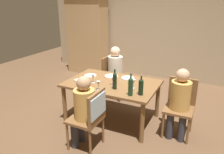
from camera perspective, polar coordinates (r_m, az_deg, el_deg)
name	(u,v)px	position (r m, az deg, el deg)	size (l,w,h in m)	color
ground_plane	(112,119)	(4.18, 0.00, -10.67)	(10.00, 10.00, 0.00)	brown
rear_room_partition	(156,28)	(6.22, 11.21, 12.24)	(6.40, 0.12, 2.70)	tan
armoire_cabinet	(87,35)	(6.59, -6.35, 10.66)	(1.18, 0.62, 2.18)	tan
dining_table	(112,87)	(3.90, 0.00, -2.51)	(1.58, 1.03, 0.72)	brown
chair_near	(92,113)	(3.15, -5.12, -9.16)	(0.46, 0.44, 0.92)	brown
chair_right_end	(180,103)	(3.71, 17.21, -6.42)	(0.44, 0.44, 0.92)	brown
chair_far_left	(112,74)	(4.87, -0.11, 0.75)	(0.44, 0.44, 0.92)	brown
person_woman_host	(83,107)	(3.20, -7.48, -7.74)	(0.34, 0.30, 1.12)	#33333D
person_man_bearded	(180,99)	(3.56, 17.10, -5.42)	(0.30, 0.35, 1.13)	#33333D
person_man_guest	(116,69)	(4.78, 1.11, 2.05)	(0.36, 0.32, 1.16)	#33333D
wine_bottle_tall_green	(131,86)	(3.31, 4.82, -2.35)	(0.07, 0.07, 0.35)	#19381E
wine_bottle_dark_red	(115,80)	(3.54, 0.71, -0.88)	(0.07, 0.07, 0.33)	black
wine_bottle_short_olive	(141,86)	(3.36, 7.48, -2.43)	(0.08, 0.08, 0.30)	black
wine_glass_near_left	(133,82)	(3.60, 5.55, -1.29)	(0.07, 0.07, 0.15)	silver
wine_glass_centre	(93,77)	(3.83, -4.92, 0.03)	(0.07, 0.07, 0.15)	silver
wine_glass_near_right	(113,80)	(3.69, 0.23, -0.66)	(0.07, 0.07, 0.15)	silver
wine_glass_far	(98,84)	(3.52, -3.53, -1.77)	(0.07, 0.07, 0.15)	silver
dinner_plate_host	(111,76)	(4.16, -0.20, 0.24)	(0.25, 0.25, 0.01)	white
dinner_plate_guest_left	(128,78)	(4.07, 4.11, -0.24)	(0.24, 0.24, 0.01)	silver
dinner_plate_guest_right	(90,75)	(4.21, -5.61, 0.39)	(0.23, 0.23, 0.01)	silver
folded_napkin	(79,81)	(3.95, -8.49, -0.92)	(0.16, 0.12, 0.03)	beige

